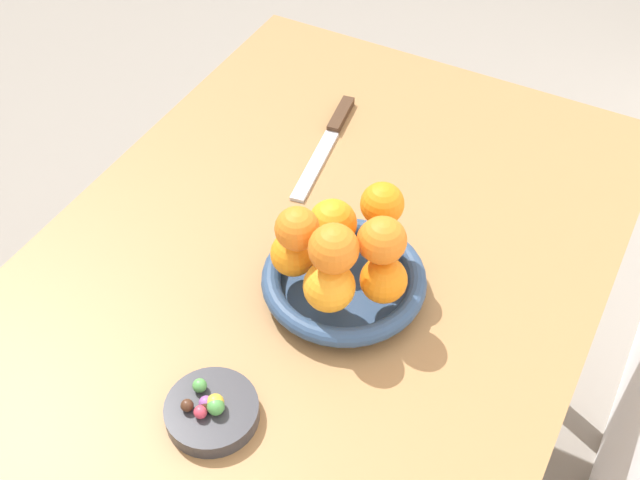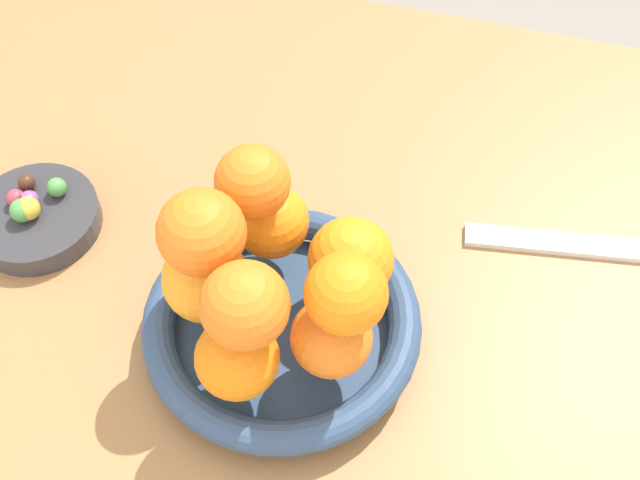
# 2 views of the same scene
# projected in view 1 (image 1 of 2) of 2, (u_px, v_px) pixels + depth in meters

# --- Properties ---
(dining_table) EXTENTS (1.10, 0.76, 0.74)m
(dining_table) POSITION_uv_depth(u_px,v_px,m) (311.00, 307.00, 1.18)
(dining_table) COLOR #9E7042
(dining_table) RESTS_ON ground_plane
(fruit_bowl) EXTENTS (0.22, 0.22, 0.04)m
(fruit_bowl) POSITION_uv_depth(u_px,v_px,m) (344.00, 281.00, 1.07)
(fruit_bowl) COLOR navy
(fruit_bowl) RESTS_ON dining_table
(candy_dish) EXTENTS (0.11, 0.11, 0.02)m
(candy_dish) POSITION_uv_depth(u_px,v_px,m) (212.00, 412.00, 0.94)
(candy_dish) COLOR #333338
(candy_dish) RESTS_ON dining_table
(orange_0) EXTENTS (0.07, 0.07, 0.07)m
(orange_0) POSITION_uv_depth(u_px,v_px,m) (329.00, 286.00, 0.99)
(orange_0) COLOR orange
(orange_0) RESTS_ON fruit_bowl
(orange_1) EXTENTS (0.06, 0.06, 0.06)m
(orange_1) POSITION_uv_depth(u_px,v_px,m) (384.00, 280.00, 1.00)
(orange_1) COLOR orange
(orange_1) RESTS_ON fruit_bowl
(orange_2) EXTENTS (0.06, 0.06, 0.06)m
(orange_2) POSITION_uv_depth(u_px,v_px,m) (379.00, 241.00, 1.05)
(orange_2) COLOR orange
(orange_2) RESTS_ON fruit_bowl
(orange_3) EXTENTS (0.07, 0.07, 0.07)m
(orange_3) POSITION_uv_depth(u_px,v_px,m) (332.00, 223.00, 1.07)
(orange_3) COLOR orange
(orange_3) RESTS_ON fruit_bowl
(orange_4) EXTENTS (0.06, 0.06, 0.06)m
(orange_4) POSITION_uv_depth(u_px,v_px,m) (296.00, 255.00, 1.03)
(orange_4) COLOR orange
(orange_4) RESTS_ON fruit_bowl
(orange_5) EXTENTS (0.06, 0.06, 0.06)m
(orange_5) POSITION_uv_depth(u_px,v_px,m) (297.00, 229.00, 0.98)
(orange_5) COLOR orange
(orange_5) RESTS_ON orange_4
(orange_6) EXTENTS (0.06, 0.06, 0.06)m
(orange_6) POSITION_uv_depth(u_px,v_px,m) (382.00, 240.00, 0.97)
(orange_6) COLOR orange
(orange_6) RESTS_ON orange_1
(orange_7) EXTENTS (0.06, 0.06, 0.06)m
(orange_7) POSITION_uv_depth(u_px,v_px,m) (382.00, 204.00, 1.01)
(orange_7) COLOR orange
(orange_7) RESTS_ON orange_2
(orange_8) EXTENTS (0.06, 0.06, 0.06)m
(orange_8) POSITION_uv_depth(u_px,v_px,m) (334.00, 249.00, 0.95)
(orange_8) COLOR orange
(orange_8) RESTS_ON orange_0
(candy_ball_0) EXTENTS (0.02, 0.02, 0.02)m
(candy_ball_0) POSITION_uv_depth(u_px,v_px,m) (206.00, 405.00, 0.93)
(candy_ball_0) COLOR #472819
(candy_ball_0) RESTS_ON candy_dish
(candy_ball_1) EXTENTS (0.02, 0.02, 0.02)m
(candy_ball_1) POSITION_uv_depth(u_px,v_px,m) (200.00, 412.00, 0.92)
(candy_ball_1) COLOR #C6384C
(candy_ball_1) RESTS_ON candy_dish
(candy_ball_2) EXTENTS (0.02, 0.02, 0.02)m
(candy_ball_2) POSITION_uv_depth(u_px,v_px,m) (206.00, 403.00, 0.93)
(candy_ball_2) COLOR #8C4C99
(candy_ball_2) RESTS_ON candy_dish
(candy_ball_3) EXTENTS (0.02, 0.02, 0.02)m
(candy_ball_3) POSITION_uv_depth(u_px,v_px,m) (200.00, 386.00, 0.94)
(candy_ball_3) COLOR #4C9947
(candy_ball_3) RESTS_ON candy_dish
(candy_ball_4) EXTENTS (0.01, 0.01, 0.01)m
(candy_ball_4) POSITION_uv_depth(u_px,v_px,m) (208.00, 404.00, 0.93)
(candy_ball_4) COLOR #C6384C
(candy_ball_4) RESTS_ON candy_dish
(candy_ball_5) EXTENTS (0.02, 0.02, 0.02)m
(candy_ball_5) POSITION_uv_depth(u_px,v_px,m) (187.00, 405.00, 0.92)
(candy_ball_5) COLOR #472819
(candy_ball_5) RESTS_ON candy_dish
(candy_ball_6) EXTENTS (0.02, 0.02, 0.02)m
(candy_ball_6) POSITION_uv_depth(u_px,v_px,m) (216.00, 406.00, 0.92)
(candy_ball_6) COLOR #4C9947
(candy_ball_6) RESTS_ON candy_dish
(candy_ball_7) EXTENTS (0.02, 0.02, 0.02)m
(candy_ball_7) POSITION_uv_depth(u_px,v_px,m) (215.00, 403.00, 0.92)
(candy_ball_7) COLOR gold
(candy_ball_7) RESTS_ON candy_dish
(knife) EXTENTS (0.26, 0.06, 0.01)m
(knife) POSITION_uv_depth(u_px,v_px,m) (329.00, 138.00, 1.30)
(knife) COLOR #3F2819
(knife) RESTS_ON dining_table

